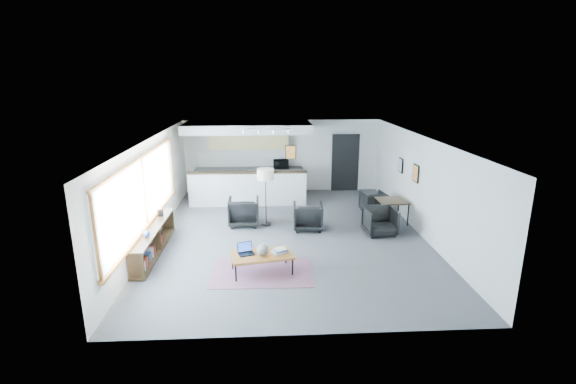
{
  "coord_description": "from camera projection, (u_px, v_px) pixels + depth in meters",
  "views": [
    {
      "loc": [
        -0.61,
        -10.43,
        4.09
      ],
      "look_at": [
        -0.02,
        0.4,
        1.08
      ],
      "focal_mm": 26.0,
      "sensor_mm": 36.0,
      "label": 1
    }
  ],
  "objects": [
    {
      "name": "kilim_rug",
      "position": [
        262.0,
        272.0,
        9.02
      ],
      "size": [
        2.18,
        1.51,
        0.01
      ],
      "rotation": [
        0.0,
        0.0,
        -0.02
      ],
      "color": "#643B4E",
      "rests_on": "floor"
    },
    {
      "name": "track_light",
      "position": [
        266.0,
        130.0,
        12.57
      ],
      "size": [
        1.6,
        0.07,
        0.15
      ],
      "color": "silver",
      "rests_on": "room"
    },
    {
      "name": "dining_chair_near",
      "position": [
        380.0,
        222.0,
        11.11
      ],
      "size": [
        0.72,
        0.68,
        0.69
      ],
      "primitive_type": "imported",
      "rotation": [
        0.0,
        0.0,
        0.08
      ],
      "color": "black",
      "rests_on": "floor"
    },
    {
      "name": "ceramic_pot",
      "position": [
        263.0,
        250.0,
        8.82
      ],
      "size": [
        0.25,
        0.25,
        0.25
      ],
      "rotation": [
        0.0,
        0.0,
        0.25
      ],
      "color": "gray",
      "rests_on": "coffee_table"
    },
    {
      "name": "wall_art_upper",
      "position": [
        401.0,
        165.0,
        12.58
      ],
      "size": [
        0.03,
        0.34,
        0.44
      ],
      "color": "black",
      "rests_on": "room"
    },
    {
      "name": "armchair_right",
      "position": [
        308.0,
        215.0,
        11.47
      ],
      "size": [
        0.82,
        0.77,
        0.81
      ],
      "primitive_type": "imported",
      "rotation": [
        0.0,
        0.0,
        3.09
      ],
      "color": "black",
      "rests_on": "floor"
    },
    {
      "name": "room",
      "position": [
        289.0,
        188.0,
        10.82
      ],
      "size": [
        7.02,
        9.02,
        2.62
      ],
      "color": "#4B4B4D",
      "rests_on": "ground"
    },
    {
      "name": "doorway",
      "position": [
        345.0,
        162.0,
        15.25
      ],
      "size": [
        1.1,
        0.12,
        2.15
      ],
      "color": "black",
      "rests_on": "room"
    },
    {
      "name": "console",
      "position": [
        154.0,
        241.0,
        9.9
      ],
      "size": [
        0.35,
        3.0,
        0.8
      ],
      "color": "#312111",
      "rests_on": "floor"
    },
    {
      "name": "floor_lamp",
      "position": [
        265.0,
        176.0,
        11.57
      ],
      "size": [
        0.49,
        0.49,
        1.63
      ],
      "rotation": [
        0.0,
        0.0,
        -0.06
      ],
      "color": "black",
      "rests_on": "floor"
    },
    {
      "name": "microwave",
      "position": [
        281.0,
        163.0,
        14.86
      ],
      "size": [
        0.54,
        0.32,
        0.36
      ],
      "primitive_type": "imported",
      "rotation": [
        0.0,
        0.0,
        0.06
      ],
      "color": "black",
      "rests_on": "kitchenette"
    },
    {
      "name": "armchair_left",
      "position": [
        244.0,
        210.0,
        11.8
      ],
      "size": [
        0.84,
        0.79,
        0.86
      ],
      "primitive_type": "imported",
      "rotation": [
        0.0,
        0.0,
        3.15
      ],
      "color": "black",
      "rests_on": "floor"
    },
    {
      "name": "dining_chair_far",
      "position": [
        373.0,
        203.0,
        12.94
      ],
      "size": [
        0.67,
        0.64,
        0.6
      ],
      "primitive_type": "imported",
      "rotation": [
        0.0,
        0.0,
        3.31
      ],
      "color": "black",
      "rests_on": "floor"
    },
    {
      "name": "laptop",
      "position": [
        245.0,
        250.0,
        8.93
      ],
      "size": [
        0.4,
        0.36,
        0.23
      ],
      "rotation": [
        0.0,
        0.0,
        0.34
      ],
      "color": "black",
      "rests_on": "coffee_table"
    },
    {
      "name": "wall_art_lower",
      "position": [
        416.0,
        173.0,
        11.32
      ],
      "size": [
        0.03,
        0.38,
        0.48
      ],
      "color": "black",
      "rests_on": "room"
    },
    {
      "name": "coaster",
      "position": [
        270.0,
        257.0,
        8.74
      ],
      "size": [
        0.12,
        0.12,
        0.01
      ],
      "rotation": [
        0.0,
        0.0,
        0.33
      ],
      "color": "#E5590C",
      "rests_on": "coffee_table"
    },
    {
      "name": "book_stack",
      "position": [
        280.0,
        250.0,
        8.99
      ],
      "size": [
        0.38,
        0.35,
        0.09
      ],
      "rotation": [
        0.0,
        0.0,
        0.43
      ],
      "color": "silver",
      "rests_on": "coffee_table"
    },
    {
      "name": "coffee_table",
      "position": [
        262.0,
        256.0,
        8.92
      ],
      "size": [
        1.41,
        0.93,
        0.43
      ],
      "rotation": [
        0.0,
        0.0,
        0.19
      ],
      "color": "brown",
      "rests_on": "floor"
    },
    {
      "name": "window",
      "position": [
        144.0,
        193.0,
        9.73
      ],
      "size": [
        0.1,
        5.95,
        1.66
      ],
      "color": "#8CBFFF",
      "rests_on": "room"
    },
    {
      "name": "dining_table",
      "position": [
        392.0,
        202.0,
        11.95
      ],
      "size": [
        0.86,
        0.86,
        0.67
      ],
      "rotation": [
        0.0,
        0.0,
        0.07
      ],
      "color": "#312111",
      "rests_on": "floor"
    },
    {
      "name": "kitchenette",
      "position": [
        248.0,
        158.0,
        14.3
      ],
      "size": [
        4.2,
        1.96,
        2.6
      ],
      "color": "white",
      "rests_on": "floor"
    }
  ]
}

